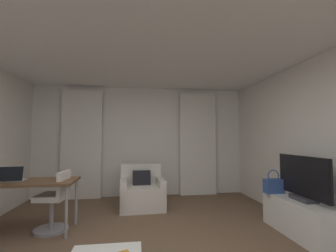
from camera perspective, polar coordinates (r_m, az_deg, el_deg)
The scene contains 11 objects.
wall_window at distance 5.62m, azimuth -6.58°, elevation -3.81°, with size 5.12×0.06×2.60m.
ceiling at distance 2.88m, azimuth -4.86°, elevation 22.74°, with size 5.12×6.12×0.06m, color white.
curtain_left_panel at distance 5.63m, azimuth -20.71°, elevation -4.14°, with size 0.90×0.06×2.50m.
curtain_right_panel at distance 5.70m, azimuth 7.45°, elevation -4.29°, with size 0.90×0.06×2.50m.
armchair at distance 4.79m, azimuth -6.52°, elevation -16.22°, with size 0.89×0.85×0.83m.
desk at distance 4.05m, azimuth -32.43°, elevation -12.31°, with size 1.48×0.63×0.75m.
desk_chair at distance 3.99m, azimuth -26.40°, elevation -17.01°, with size 0.48×0.48×0.88m.
laptop at distance 4.08m, azimuth -34.27°, elevation -10.67°, with size 0.34×0.28×0.22m.
tv_console at distance 3.97m, azimuth 30.36°, elevation -19.10°, with size 0.48×1.19×0.50m.
tv_flatscreen at distance 3.82m, azimuth 30.54°, elevation -11.42°, with size 0.20×0.97×0.62m.
handbag_primary at distance 4.15m, azimuth 24.82°, elevation -13.26°, with size 0.30×0.14×0.37m.
Camera 1 is at (-0.13, -2.59, 1.38)m, focal length 24.48 mm.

